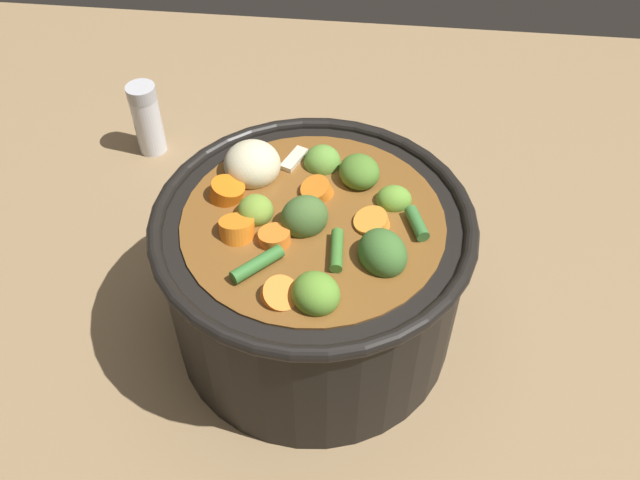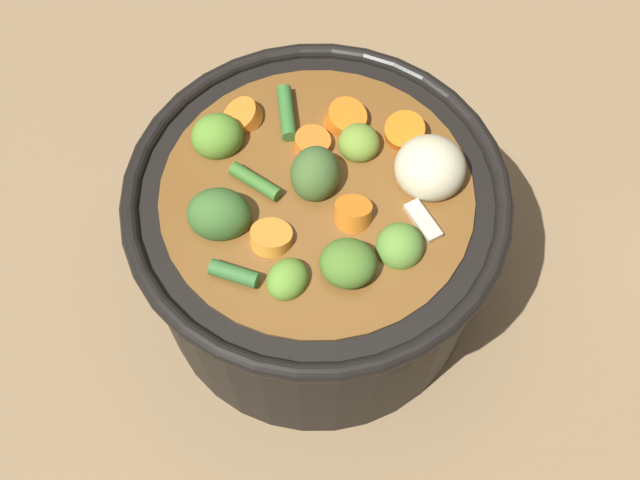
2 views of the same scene
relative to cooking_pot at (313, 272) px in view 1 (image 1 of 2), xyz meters
name	(u,v)px [view 1 (image 1 of 2)]	position (x,y,z in m)	size (l,w,h in m)	color
ground_plane	(314,325)	(0.00, 0.00, -0.08)	(1.10, 1.10, 0.00)	#8C704C
cooking_pot	(313,272)	(0.00, 0.00, 0.00)	(0.26, 0.26, 0.17)	black
salt_shaker	(147,119)	(-0.22, 0.23, -0.03)	(0.03, 0.03, 0.09)	silver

